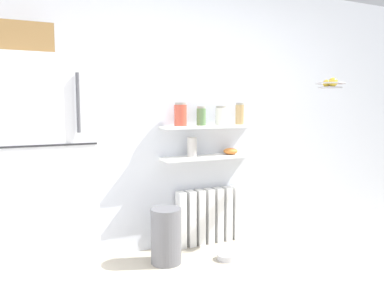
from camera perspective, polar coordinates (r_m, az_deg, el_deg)
name	(u,v)px	position (r m, az deg, el deg)	size (l,w,h in m)	color
back_wall	(197,114)	(3.79, 0.82, 4.59)	(7.04, 0.10, 2.60)	silver
refrigerator	(40,169)	(3.04, -21.94, -3.56)	(0.71, 0.75, 1.94)	silver
radiator	(209,216)	(3.87, 2.61, -10.78)	(0.69, 0.12, 0.55)	white
wall_shelf_lower	(211,157)	(3.72, 2.87, -1.96)	(1.01, 0.22, 0.03)	white
wall_shelf_upper	(211,126)	(3.69, 2.90, 2.66)	(1.01, 0.22, 0.03)	white
storage_jar_0	(180,114)	(3.54, -1.75, 4.48)	(0.12, 0.12, 0.22)	#C64C38
storage_jar_1	(201,116)	(3.64, 1.40, 4.24)	(0.09, 0.09, 0.18)	#5B7F4C
storage_jar_2	(221,116)	(3.74, 4.38, 4.30)	(0.11, 0.11, 0.19)	silver
storage_jar_3	(240,114)	(3.85, 7.20, 4.55)	(0.09, 0.09, 0.22)	tan
vase	(192,147)	(3.61, 0.00, -0.47)	(0.09, 0.09, 0.19)	#B2ADA8
shelf_bowl	(231,151)	(3.82, 5.84, -1.08)	(0.14, 0.14, 0.07)	orange
trash_bin	(166,236)	(3.42, -3.93, -13.63)	(0.27, 0.27, 0.49)	slate
pet_food_bowl	(226,257)	(3.57, 5.21, -16.60)	(0.16, 0.16, 0.05)	#B7B7BC
hanging_fruit_basket	(331,84)	(3.94, 20.22, 8.54)	(0.28, 0.28, 0.10)	#B2B2B7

